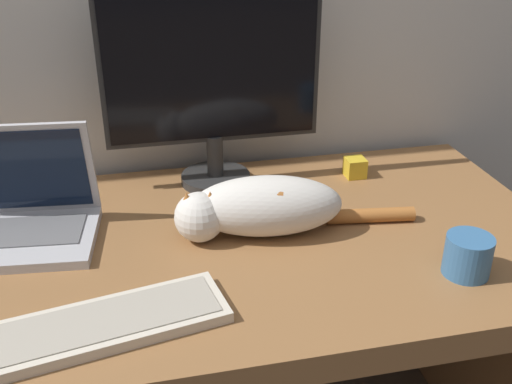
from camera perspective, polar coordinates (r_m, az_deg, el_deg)
desk at (r=1.33m, az=-8.01°, el=-10.26°), size 1.67×0.76×0.73m
monitor at (r=1.41m, az=-4.20°, el=10.99°), size 0.51×0.17×0.50m
laptop at (r=1.33m, az=-21.39°, el=-2.23°), size 0.32×0.26×0.24m
external_keyboard at (r=1.05m, az=-13.53°, el=-12.00°), size 0.40×0.20×0.02m
cat at (r=1.25m, az=0.37°, el=-1.36°), size 0.52×0.18×0.13m
coffee_mug at (r=1.20m, az=19.53°, el=-5.73°), size 0.09×0.09×0.08m
small_toy at (r=1.54m, az=9.41°, el=2.32°), size 0.05×0.05×0.05m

